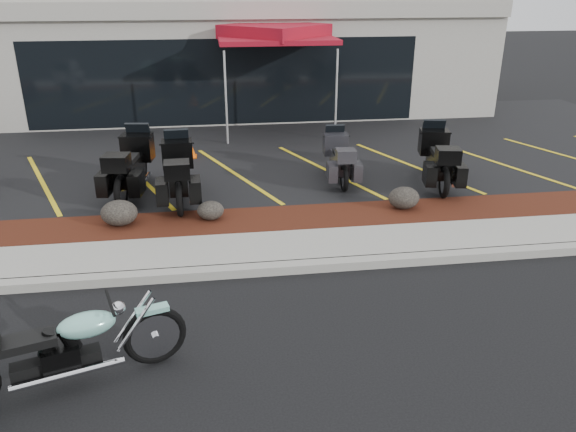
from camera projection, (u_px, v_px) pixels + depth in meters
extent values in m
plane|color=black|center=(257.00, 303.00, 8.30)|extent=(90.00, 90.00, 0.00)
cube|color=gray|center=(252.00, 270.00, 9.09)|extent=(24.00, 0.25, 0.15)
cube|color=gray|center=(248.00, 251.00, 9.73)|extent=(24.00, 1.20, 0.15)
cube|color=black|center=(244.00, 223.00, 10.82)|extent=(24.00, 1.20, 0.16)
cube|color=black|center=(231.00, 148.00, 15.75)|extent=(26.00, 9.60, 0.15)
cube|color=#9B968C|center=(221.00, 51.00, 20.76)|extent=(18.00, 8.00, 4.00)
cube|color=black|center=(225.00, 82.00, 17.32)|extent=(12.00, 0.06, 2.60)
cube|color=#9B968C|center=(222.00, 10.00, 16.48)|extent=(18.00, 0.30, 0.50)
ellipsoid|color=black|center=(119.00, 213.00, 10.47)|extent=(0.68, 0.57, 0.48)
ellipsoid|color=black|center=(211.00, 210.00, 10.74)|extent=(0.51, 0.43, 0.36)
ellipsoid|color=black|center=(404.00, 198.00, 11.25)|extent=(0.63, 0.52, 0.44)
cone|color=#F15A08|center=(189.00, 148.00, 14.56)|extent=(0.42, 0.42, 0.50)
cylinder|color=silver|center=(217.00, 97.00, 15.59)|extent=(0.06, 0.06, 2.54)
cylinder|color=silver|center=(328.00, 97.00, 15.52)|extent=(0.06, 0.06, 2.54)
cylinder|color=silver|center=(230.00, 79.00, 18.44)|extent=(0.06, 0.06, 2.54)
cylinder|color=silver|center=(324.00, 79.00, 18.37)|extent=(0.06, 0.06, 2.54)
cube|color=maroon|center=(275.00, 38.00, 16.43)|extent=(3.81, 3.81, 0.13)
cube|color=maroon|center=(275.00, 31.00, 16.35)|extent=(3.39, 3.39, 0.39)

